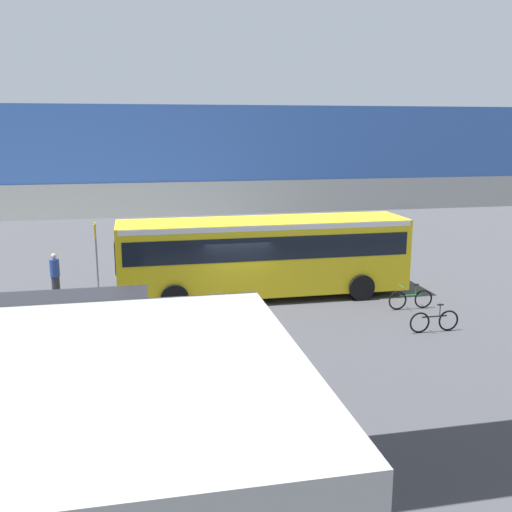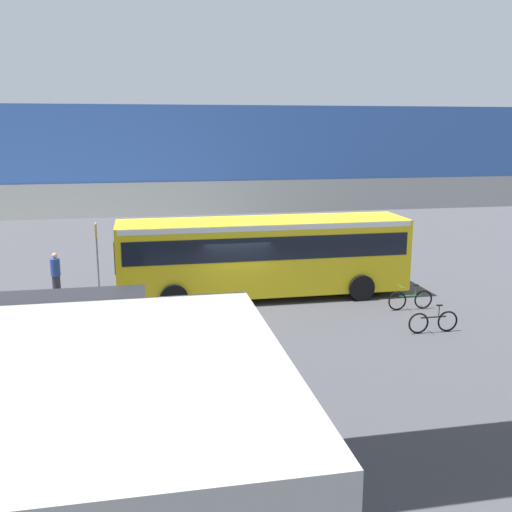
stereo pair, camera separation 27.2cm
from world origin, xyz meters
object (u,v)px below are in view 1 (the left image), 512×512
city_bus (264,251)px  traffic_sign (96,245)px  parked_van (63,328)px  bicycle_green (411,299)px  pedestrian (55,275)px  bicycle_black (434,321)px

city_bus → traffic_sign: 7.17m
city_bus → parked_van: city_bus is taller
bicycle_green → pedestrian: (13.31, -4.52, 0.51)m
city_bus → traffic_sign: size_ratio=4.12×
bicycle_black → pedestrian: bearing=-28.6°
city_bus → pedestrian: 8.48m
traffic_sign → bicycle_black: bearing=144.7°
city_bus → parked_van: bearing=39.4°
pedestrian → bicycle_black: bearing=151.4°
bicycle_green → traffic_sign: traffic_sign is taller
pedestrian → traffic_sign: (-1.60, -0.96, 1.00)m
pedestrian → bicycle_green: bearing=161.3°
traffic_sign → pedestrian: bearing=31.2°
bicycle_green → parked_van: bearing=14.1°
city_bus → pedestrian: city_bus is taller
bicycle_black → parked_van: bearing=2.6°
city_bus → bicycle_black: (-4.67, 5.32, -1.51)m
parked_van → bicycle_green: size_ratio=2.71×
traffic_sign → parked_van: bearing=86.8°
bicycle_green → pedestrian: bearing=-18.7°
bicycle_green → pedestrian: 14.06m
city_bus → pedestrian: (8.24, -1.73, -1.00)m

